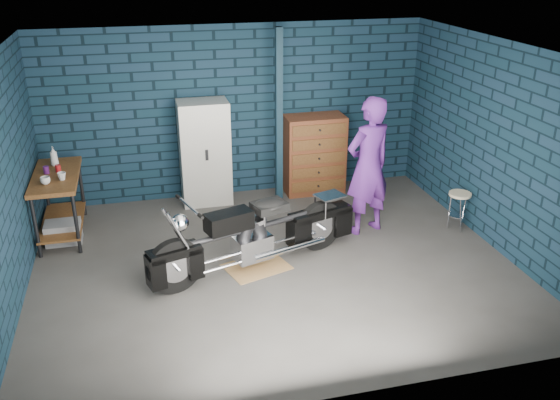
% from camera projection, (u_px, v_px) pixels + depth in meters
% --- Properties ---
extents(ground, '(6.00, 6.00, 0.00)m').
position_uv_depth(ground, '(274.00, 264.00, 7.61)').
color(ground, '#464441').
rests_on(ground, ground).
extents(room_walls, '(6.02, 5.01, 2.71)m').
position_uv_depth(room_walls, '(263.00, 109.00, 7.34)').
color(room_walls, '#102837').
rests_on(room_walls, ground).
extents(support_post, '(0.10, 0.10, 2.70)m').
position_uv_depth(support_post, '(279.00, 119.00, 8.93)').
color(support_post, '#102532').
rests_on(support_post, ground).
extents(workbench, '(0.60, 1.40, 0.91)m').
position_uv_depth(workbench, '(60.00, 205.00, 8.21)').
color(workbench, brown).
rests_on(workbench, ground).
extents(drip_mat, '(0.90, 0.78, 0.01)m').
position_uv_depth(drip_mat, '(257.00, 267.00, 7.54)').
color(drip_mat, olive).
rests_on(drip_mat, ground).
extents(motorcycle, '(2.51, 1.36, 1.07)m').
position_uv_depth(motorcycle, '(256.00, 229.00, 7.33)').
color(motorcycle, black).
rests_on(motorcycle, ground).
extents(person, '(0.82, 0.66, 1.95)m').
position_uv_depth(person, '(368.00, 166.00, 8.13)').
color(person, '#531F77').
rests_on(person, ground).
extents(storage_bin, '(0.47, 0.34, 0.29)m').
position_uv_depth(storage_bin, '(63.00, 232.00, 8.12)').
color(storage_bin, gray).
rests_on(storage_bin, ground).
extents(locker, '(0.76, 0.54, 1.63)m').
position_uv_depth(locker, '(205.00, 153.00, 9.15)').
color(locker, beige).
rests_on(locker, ground).
extents(tool_chest, '(0.96, 0.53, 1.28)m').
position_uv_depth(tool_chest, '(314.00, 154.00, 9.61)').
color(tool_chest, brown).
rests_on(tool_chest, ground).
extents(shop_stool, '(0.40, 0.40, 0.57)m').
position_uv_depth(shop_stool, '(458.00, 211.00, 8.42)').
color(shop_stool, beige).
rests_on(shop_stool, ground).
extents(cup_a, '(0.17, 0.17, 0.10)m').
position_uv_depth(cup_a, '(45.00, 181.00, 7.68)').
color(cup_a, beige).
rests_on(cup_a, workbench).
extents(cup_b, '(0.14, 0.14, 0.10)m').
position_uv_depth(cup_b, '(62.00, 176.00, 7.82)').
color(cup_b, beige).
rests_on(cup_b, workbench).
extents(mug_purple, '(0.10, 0.10, 0.10)m').
position_uv_depth(mug_purple, '(46.00, 170.00, 8.03)').
color(mug_purple, '#531966').
rests_on(mug_purple, workbench).
extents(mug_red, '(0.09, 0.09, 0.10)m').
position_uv_depth(mug_red, '(58.00, 168.00, 8.09)').
color(mug_red, maroon).
rests_on(mug_red, workbench).
extents(bottle, '(0.13, 0.13, 0.28)m').
position_uv_depth(bottle, '(54.00, 156.00, 8.29)').
color(bottle, gray).
rests_on(bottle, workbench).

